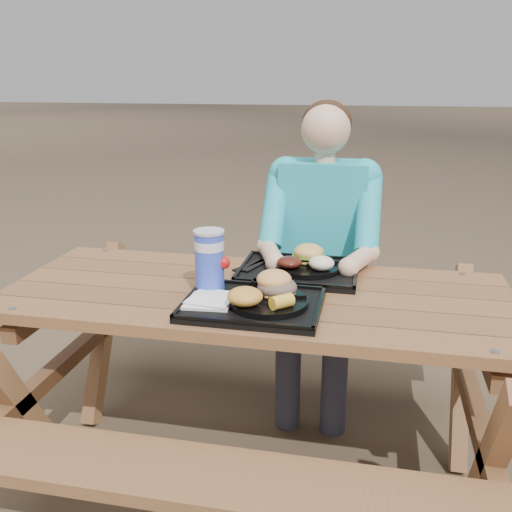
# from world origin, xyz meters

# --- Properties ---
(ground) EXTENTS (60.00, 60.00, 0.00)m
(ground) POSITION_xyz_m (0.00, 0.00, 0.00)
(ground) COLOR #999999
(ground) RESTS_ON ground
(picnic_table) EXTENTS (1.80, 1.49, 0.75)m
(picnic_table) POSITION_xyz_m (0.00, 0.00, 0.38)
(picnic_table) COLOR #999999
(picnic_table) RESTS_ON ground
(tray_near) EXTENTS (0.45, 0.35, 0.02)m
(tray_near) POSITION_xyz_m (0.02, -0.16, 0.76)
(tray_near) COLOR black
(tray_near) RESTS_ON picnic_table
(tray_far) EXTENTS (0.45, 0.35, 0.02)m
(tray_far) POSITION_xyz_m (0.13, 0.20, 0.76)
(tray_far) COLOR black
(tray_far) RESTS_ON picnic_table
(plate_near) EXTENTS (0.26, 0.26, 0.02)m
(plate_near) POSITION_xyz_m (0.08, -0.17, 0.78)
(plate_near) COLOR black
(plate_near) RESTS_ON tray_near
(plate_far) EXTENTS (0.26, 0.26, 0.02)m
(plate_far) POSITION_xyz_m (0.16, 0.21, 0.78)
(plate_far) COLOR black
(plate_far) RESTS_ON tray_far
(napkin_stack) EXTENTS (0.16, 0.16, 0.02)m
(napkin_stack) POSITION_xyz_m (-0.12, -0.19, 0.78)
(napkin_stack) COLOR white
(napkin_stack) RESTS_ON tray_near
(soda_cup) EXTENTS (0.10, 0.10, 0.20)m
(soda_cup) POSITION_xyz_m (-0.15, -0.07, 0.87)
(soda_cup) COLOR blue
(soda_cup) RESTS_ON tray_near
(condiment_bbq) EXTENTS (0.06, 0.06, 0.03)m
(condiment_bbq) POSITION_xyz_m (0.02, -0.03, 0.79)
(condiment_bbq) COLOR black
(condiment_bbq) RESTS_ON tray_near
(condiment_mustard) EXTENTS (0.05, 0.05, 0.03)m
(condiment_mustard) POSITION_xyz_m (0.08, -0.04, 0.78)
(condiment_mustard) COLOR gold
(condiment_mustard) RESTS_ON tray_near
(sandwich) EXTENTS (0.12, 0.12, 0.13)m
(sandwich) POSITION_xyz_m (0.10, -0.12, 0.85)
(sandwich) COLOR #F4A256
(sandwich) RESTS_ON plate_near
(mac_cheese) EXTENTS (0.11, 0.11, 0.06)m
(mac_cheese) POSITION_xyz_m (0.01, -0.23, 0.82)
(mac_cheese) COLOR gold
(mac_cheese) RESTS_ON plate_near
(corn_cob) EXTENTS (0.10, 0.10, 0.04)m
(corn_cob) POSITION_xyz_m (0.13, -0.23, 0.81)
(corn_cob) COLOR yellow
(corn_cob) RESTS_ON plate_near
(cutlery_far) EXTENTS (0.09, 0.18, 0.01)m
(cutlery_far) POSITION_xyz_m (-0.05, 0.21, 0.77)
(cutlery_far) COLOR black
(cutlery_far) RESTS_ON tray_far
(burger) EXTENTS (0.12, 0.12, 0.11)m
(burger) POSITION_xyz_m (0.16, 0.25, 0.84)
(burger) COLOR #E3AF50
(burger) RESTS_ON plate_far
(baked_beans) EXTENTS (0.10, 0.10, 0.04)m
(baked_beans) POSITION_xyz_m (0.10, 0.16, 0.81)
(baked_beans) COLOR #4C170F
(baked_beans) RESTS_ON plate_far
(potato_salad) EXTENTS (0.10, 0.10, 0.05)m
(potato_salad) POSITION_xyz_m (0.22, 0.16, 0.82)
(potato_salad) COLOR white
(potato_salad) RESTS_ON plate_far
(diner) EXTENTS (0.48, 0.84, 1.28)m
(diner) POSITION_xyz_m (0.18, 0.61, 0.64)
(diner) COLOR #1AA7B7
(diner) RESTS_ON ground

